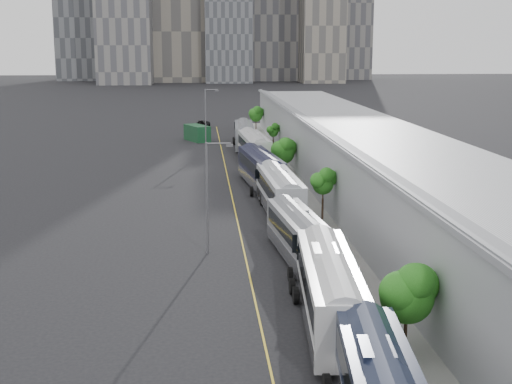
{
  "coord_description": "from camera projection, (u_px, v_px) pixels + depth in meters",
  "views": [
    {
      "loc": [
        -4.69,
        -3.06,
        15.25
      ],
      "look_at": [
        0.03,
        56.72,
        3.0
      ],
      "focal_mm": 50.0,
      "sensor_mm": 36.0,
      "label": 1
    }
  ],
  "objects": [
    {
      "name": "sidewalk",
      "position": [
        362.0,
        228.0,
        60.8
      ],
      "size": [
        10.0,
        170.0,
        0.12
      ],
      "primitive_type": "cube",
      "color": "gray",
      "rests_on": "ground"
    },
    {
      "name": "lane_line",
      "position": [
        240.0,
        231.0,
        60.0
      ],
      "size": [
        0.12,
        160.0,
        0.02
      ],
      "primitive_type": "cube",
      "color": "gold",
      "rests_on": "ground"
    },
    {
      "name": "depot",
      "position": [
        410.0,
        188.0,
        60.42
      ],
      "size": [
        12.45,
        160.4,
        7.2
      ],
      "color": "gray",
      "rests_on": "ground"
    },
    {
      "name": "bus_2",
      "position": [
        329.0,
        296.0,
        39.37
      ],
      "size": [
        3.85,
        14.02,
        4.05
      ],
      "rotation": [
        0.0,
        0.0,
        -0.08
      ],
      "color": "white",
      "rests_on": "ground"
    },
    {
      "name": "bus_3",
      "position": [
        300.0,
        240.0,
        51.42
      ],
      "size": [
        3.61,
        12.61,
        3.64
      ],
      "rotation": [
        0.0,
        0.0,
        0.09
      ],
      "color": "slate",
      "rests_on": "ground"
    },
    {
      "name": "bus_4",
      "position": [
        280.0,
        195.0,
        66.2
      ],
      "size": [
        3.25,
        13.72,
        3.98
      ],
      "rotation": [
        0.0,
        0.0,
        0.04
      ],
      "color": "silver",
      "rests_on": "ground"
    },
    {
      "name": "bus_5",
      "position": [
        261.0,
        172.0,
        78.57
      ],
      "size": [
        4.18,
        13.97,
        4.02
      ],
      "rotation": [
        0.0,
        0.0,
        0.1
      ],
      "color": "black",
      "rests_on": "ground"
    },
    {
      "name": "bus_6",
      "position": [
        254.0,
        151.0,
        94.6
      ],
      "size": [
        3.58,
        14.02,
        4.06
      ],
      "rotation": [
        0.0,
        0.0,
        0.06
      ],
      "color": "silver",
      "rests_on": "ground"
    },
    {
      "name": "bus_7",
      "position": [
        244.0,
        137.0,
        108.98
      ],
      "size": [
        3.37,
        13.72,
        3.98
      ],
      "rotation": [
        0.0,
        0.0,
        -0.05
      ],
      "color": "gray",
      "rests_on": "ground"
    },
    {
      "name": "tree_1",
      "position": [
        407.0,
        289.0,
        35.29
      ],
      "size": [
        2.73,
        2.73,
        4.85
      ],
      "color": "black",
      "rests_on": "ground"
    },
    {
      "name": "tree_2",
      "position": [
        323.0,
        181.0,
        61.68
      ],
      "size": [
        1.86,
        1.86,
        4.78
      ],
      "color": "black",
      "rests_on": "ground"
    },
    {
      "name": "tree_3",
      "position": [
        283.0,
        149.0,
        86.63
      ],
      "size": [
        2.84,
        2.84,
        4.49
      ],
      "color": "black",
      "rests_on": "ground"
    },
    {
      "name": "tree_4",
      "position": [
        273.0,
        131.0,
        104.79
      ],
      "size": [
        1.47,
        1.47,
        3.89
      ],
      "color": "black",
      "rests_on": "ground"
    },
    {
      "name": "tree_5",
      "position": [
        256.0,
        113.0,
        130.51
      ],
      "size": [
        2.41,
        2.41,
        4.49
      ],
      "color": "black",
      "rests_on": "ground"
    },
    {
      "name": "street_lamp_near",
      "position": [
        209.0,
        190.0,
        52.67
      ],
      "size": [
        2.04,
        0.22,
        8.41
      ],
      "color": "#59595E",
      "rests_on": "ground"
    },
    {
      "name": "street_lamp_far",
      "position": [
        207.0,
        116.0,
        104.29
      ],
      "size": [
        2.04,
        0.22,
        9.22
      ],
      "color": "#59595E",
      "rests_on": "ground"
    },
    {
      "name": "shipping_container",
      "position": [
        197.0,
        133.0,
        117.27
      ],
      "size": [
        4.52,
        6.32,
        2.59
      ],
      "primitive_type": "cube",
      "rotation": [
        0.0,
        0.0,
        0.41
      ],
      "color": "#123C20",
      "rests_on": "ground"
    },
    {
      "name": "suv",
      "position": [
        202.0,
        125.0,
        135.41
      ],
      "size": [
        3.57,
        5.69,
        1.47
      ],
      "primitive_type": "imported",
      "rotation": [
        0.0,
        0.0,
        -0.23
      ],
      "color": "black",
      "rests_on": "ground"
    }
  ]
}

